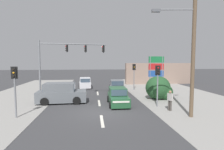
{
  "coord_description": "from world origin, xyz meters",
  "views": [
    {
      "loc": [
        -0.58,
        -13.22,
        3.92
      ],
      "look_at": [
        1.33,
        4.0,
        2.55
      ],
      "focal_mm": 28.0,
      "sensor_mm": 36.0,
      "label": 1
    }
  ],
  "objects": [
    {
      "name": "suv_crossing_left",
      "position": [
        -3.54,
        3.47,
        0.88
      ],
      "size": [
        4.61,
        2.21,
        1.9
      ],
      "color": "slate",
      "rests_on": "ground"
    },
    {
      "name": "lane_dash_mid",
      "position": [
        0.0,
        3.0,
        0.0
      ],
      "size": [
        0.2,
        2.4,
        0.01
      ],
      "primitive_type": "cube",
      "color": "silver",
      "rests_on": "ground"
    },
    {
      "name": "traffic_signal_mast",
      "position": [
        -3.53,
        5.3,
        4.35
      ],
      "size": [
        6.86,
        0.98,
        6.0
      ],
      "color": "slate",
      "rests_on": "ground"
    },
    {
      "name": "hatchback_oncoming_near",
      "position": [
        -1.72,
        12.69,
        0.7
      ],
      "size": [
        1.95,
        3.72,
        1.53
      ],
      "color": "silver",
      "rests_on": "ground"
    },
    {
      "name": "pedestal_signal_right_kerb",
      "position": [
        4.93,
        1.08,
        2.42
      ],
      "size": [
        0.44,
        0.3,
        3.56
      ],
      "color": "slate",
      "rests_on": "ground"
    },
    {
      "name": "shopfront_wall_far",
      "position": [
        11.0,
        16.0,
        1.8
      ],
      "size": [
        12.0,
        1.0,
        3.6
      ],
      "primitive_type": "cube",
      "color": "gray",
      "rests_on": "ground"
    },
    {
      "name": "lane_dash_near",
      "position": [
        0.0,
        -2.0,
        0.0
      ],
      "size": [
        0.2,
        2.4,
        0.01
      ],
      "primitive_type": "cube",
      "color": "silver",
      "rests_on": "ground"
    },
    {
      "name": "pedestal_signal_left_kerb",
      "position": [
        -5.88,
        -0.76,
        2.42
      ],
      "size": [
        0.44,
        0.29,
        3.56
      ],
      "color": "slate",
      "rests_on": "ground"
    },
    {
      "name": "sedan_kerbside_parked",
      "position": [
        2.43,
        8.41,
        0.7
      ],
      "size": [
        2.06,
        4.32,
        1.56
      ],
      "color": "slate",
      "rests_on": "ground"
    },
    {
      "name": "utility_pole_foreground_right",
      "position": [
        6.14,
        -1.89,
        5.49
      ],
      "size": [
        3.78,
        0.61,
        10.25
      ],
      "color": "brown",
      "rests_on": "ground"
    },
    {
      "name": "pedestrian_at_kerb",
      "position": [
        5.45,
        -0.27,
        0.93
      ],
      "size": [
        0.35,
        0.52,
        1.63
      ],
      "color": "#47423D",
      "rests_on": "ground"
    },
    {
      "name": "lane_dash_far",
      "position": [
        0.0,
        8.0,
        0.0
      ],
      "size": [
        0.2,
        2.4,
        0.01
      ],
      "primitive_type": "cube",
      "color": "silver",
      "rests_on": "ground"
    },
    {
      "name": "roadside_bush",
      "position": [
        6.22,
        3.91,
        1.13
      ],
      "size": [
        2.68,
        2.3,
        2.39
      ],
      "color": "#234C28",
      "rests_on": "ground"
    },
    {
      "name": "hatchback_receding_far",
      "position": [
        1.67,
        2.22,
        0.7
      ],
      "size": [
        1.81,
        3.65,
        1.53
      ],
      "color": "#235633",
      "rests_on": "ground"
    },
    {
      "name": "shopping_plaza_sign",
      "position": [
        7.97,
        9.6,
        2.98
      ],
      "size": [
        2.1,
        0.16,
        4.6
      ],
      "color": "slate",
      "rests_on": "ground"
    },
    {
      "name": "kerb_right_verge",
      "position": [
        9.0,
        2.0,
        0.01
      ],
      "size": [
        10.0,
        44.0,
        0.02
      ],
      "primitive_type": "cube",
      "color": "gray",
      "rests_on": "ground"
    },
    {
      "name": "kerb_left_verge",
      "position": [
        -8.5,
        4.0,
        0.01
      ],
      "size": [
        8.0,
        40.0,
        0.02
      ],
      "primitive_type": "cube",
      "color": "gray",
      "rests_on": "ground"
    },
    {
      "name": "ground_plane",
      "position": [
        0.0,
        0.0,
        0.0
      ],
      "size": [
        140.0,
        140.0,
        0.0
      ],
      "primitive_type": "plane",
      "color": "#3A3A3D"
    },
    {
      "name": "pedestal_signal_far_median",
      "position": [
        5.0,
        9.94,
        2.42
      ],
      "size": [
        0.44,
        0.29,
        3.56
      ],
      "color": "slate",
      "rests_on": "ground"
    }
  ]
}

